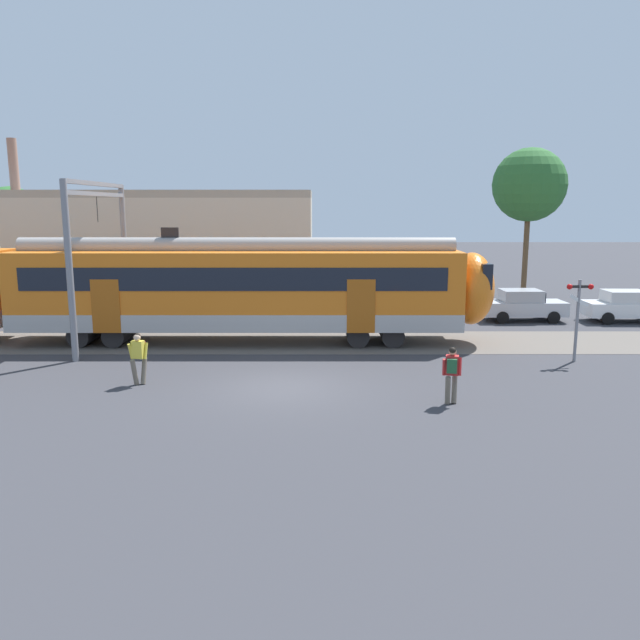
% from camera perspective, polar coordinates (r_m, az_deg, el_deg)
% --- Properties ---
extents(ground_plane, '(160.00, 160.00, 0.00)m').
position_cam_1_polar(ground_plane, '(19.58, -3.15, -6.18)').
color(ground_plane, '#38383D').
extents(pedestrian_yellow, '(0.60, 0.62, 1.67)m').
position_cam_1_polar(pedestrian_yellow, '(20.45, -16.12, -2.99)').
color(pedestrian_yellow, '#6B6051').
rests_on(pedestrian_yellow, ground).
extents(pedestrian_red, '(0.61, 0.61, 1.67)m').
position_cam_1_polar(pedestrian_red, '(18.09, 12.09, -4.54)').
color(pedestrian_red, '#6B6051').
rests_on(pedestrian_red, ground).
extents(parked_car_silver, '(4.03, 1.82, 1.54)m').
position_cam_1_polar(parked_car_silver, '(32.23, 18.15, 1.30)').
color(parked_car_silver, '#B7BABF').
rests_on(parked_car_silver, ground).
extents(parked_car_white, '(4.04, 1.84, 1.54)m').
position_cam_1_polar(parked_car_white, '(33.85, 26.36, 1.14)').
color(parked_car_white, silver).
rests_on(parked_car_white, ground).
extents(catenary_gantry, '(0.24, 6.64, 6.53)m').
position_cam_1_polar(catenary_gantry, '(26.91, -19.42, 7.10)').
color(catenary_gantry, gray).
rests_on(catenary_gantry, ground).
extents(crossing_signal, '(0.96, 0.22, 3.00)m').
position_cam_1_polar(crossing_signal, '(24.18, 22.66, 1.09)').
color(crossing_signal, gray).
rests_on(crossing_signal, ground).
extents(background_building, '(20.30, 5.00, 9.20)m').
position_cam_1_polar(background_building, '(36.55, -16.88, 6.21)').
color(background_building, beige).
rests_on(background_building, ground).
extents(street_tree_right, '(4.30, 4.30, 8.96)m').
position_cam_1_polar(street_tree_right, '(39.49, 18.74, 11.59)').
color(street_tree_right, brown).
rests_on(street_tree_right, ground).
extents(street_tree_left, '(3.60, 3.60, 6.79)m').
position_cam_1_polar(street_tree_left, '(43.36, -26.24, 8.51)').
color(street_tree_left, brown).
rests_on(street_tree_left, ground).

